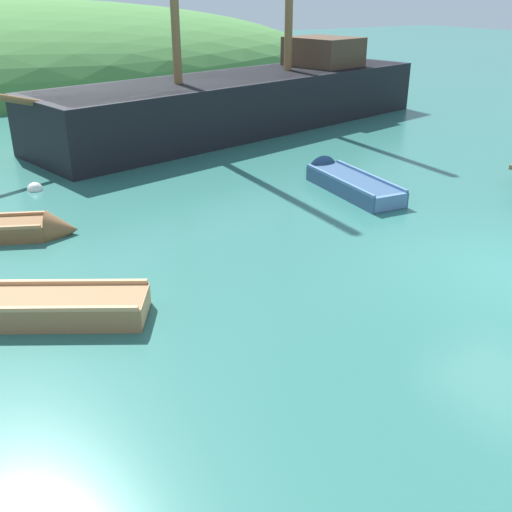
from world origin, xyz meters
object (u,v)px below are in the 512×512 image
Objects in this scene: rowboat_near_dock at (342,182)px; buoy_white at (35,190)px; sailing_ship at (245,108)px; rowboat_center at (8,232)px; rowboat_far at (22,311)px.

rowboat_near_dock reaches higher than buoy_white.
sailing_ship reaches higher than buoy_white.
buoy_white is at bearing 11.51° from sailing_ship.
buoy_white is at bearing 92.08° from rowboat_center.
sailing_ship reaches higher than rowboat_far.
sailing_ship is at bearing 58.71° from rowboat_center.
rowboat_center is 7.91× the size of buoy_white.
rowboat_center reaches higher than buoy_white.
rowboat_center is (-8.19, 0.96, -0.03)m from rowboat_near_dock.
rowboat_near_dock is (-1.58, -7.66, -0.59)m from sailing_ship.
sailing_ship is 14.62m from rowboat_far.
buoy_white is at bearing -73.73° from rowboat_far.
rowboat_near_dock reaches higher than rowboat_center.
rowboat_near_dock is 8.02m from buoy_white.
buoy_white is (1.73, 6.72, -0.14)m from rowboat_far.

